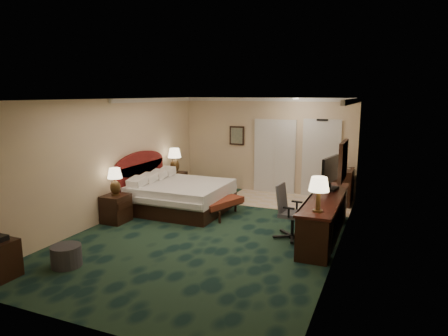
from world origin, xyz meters
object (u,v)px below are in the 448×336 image
at_px(tv, 330,173).
at_px(bed_bench, 222,208).
at_px(desk, 325,217).
at_px(desk_chair, 293,212).
at_px(nightstand_far, 175,184).
at_px(minibar, 342,187).
at_px(lamp_far, 175,160).
at_px(ottoman, 66,256).
at_px(bed, 182,197).
at_px(nightstand_near, 116,209).
at_px(lamp_near, 115,182).

bearing_deg(tv, bed_bench, -165.10).
height_order(desk, desk_chair, desk_chair).
height_order(nightstand_far, minibar, minibar).
relative_size(nightstand_far, lamp_far, 0.95).
bearing_deg(ottoman, bed, 86.90).
xyz_separation_m(ottoman, desk, (3.70, 3.02, 0.24)).
relative_size(nightstand_near, bed_bench, 0.53).
distance_m(nightstand_near, lamp_near, 0.61).
relative_size(nightstand_far, desk, 0.23).
xyz_separation_m(nightstand_near, nightstand_far, (0.01, 2.58, 0.02)).
height_order(lamp_near, tv, tv).
xyz_separation_m(lamp_far, desk_chair, (3.81, -2.07, -0.46)).
relative_size(nightstand_near, ottoman, 1.24).
height_order(lamp_near, desk_chair, lamp_near).
bearing_deg(nightstand_near, lamp_far, 89.38).
distance_m(desk_chair, minibar, 3.02).
xyz_separation_m(nightstand_far, minibar, (4.43, 0.89, 0.13)).
bearing_deg(bed_bench, lamp_far, 165.69).
height_order(ottoman, minibar, minibar).
bearing_deg(nightstand_far, desk_chair, -28.39).
bearing_deg(ottoman, nightstand_near, 107.62).
xyz_separation_m(bed, lamp_near, (-0.90, -1.36, 0.58)).
height_order(bed, minibar, minibar).
bearing_deg(nightstand_near, desk_chair, 7.54).
height_order(lamp_near, desk, lamp_near).
bearing_deg(nightstand_far, minibar, 11.38).
height_order(bed, desk, desk).
distance_m(nightstand_near, ottoman, 2.33).
relative_size(bed_bench, tv, 1.29).
xyz_separation_m(lamp_far, desk, (4.38, -1.77, -0.58)).
bearing_deg(lamp_near, nightstand_far, 89.69).
distance_m(lamp_near, desk, 4.51).
distance_m(nightstand_near, minibar, 5.64).
relative_size(lamp_near, desk, 0.21).
bearing_deg(ottoman, tv, 44.83).
bearing_deg(desk_chair, tv, 64.66).
relative_size(bed, minibar, 2.33).
relative_size(nightstand_far, ottoman, 1.31).
height_order(nightstand_far, desk, desk).
bearing_deg(desk, nightstand_far, 158.08).
xyz_separation_m(nightstand_far, bed_bench, (1.99, -1.29, -0.13)).
height_order(bed, lamp_far, lamp_far).
relative_size(nightstand_far, bed_bench, 0.56).
height_order(lamp_near, ottoman, lamp_near).
relative_size(bed_bench, desk_chair, 1.09).
distance_m(ottoman, desk, 4.79).
xyz_separation_m(nightstand_far, lamp_far, (0.01, 0.01, 0.67)).
distance_m(nightstand_far, desk, 4.74).
relative_size(bed, ottoman, 4.31).
xyz_separation_m(nightstand_near, lamp_far, (0.03, 2.58, 0.68)).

